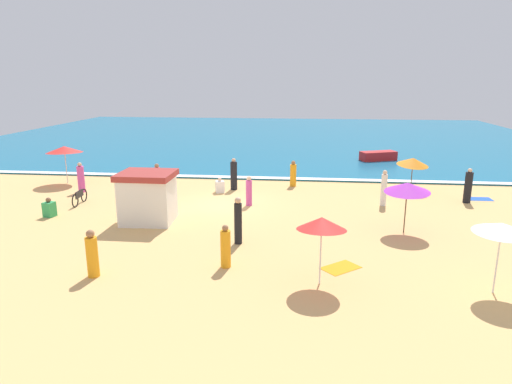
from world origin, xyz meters
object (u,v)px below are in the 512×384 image
object	(u,v)px
beach_umbrella_0	(64,149)
beach_umbrella_1	(413,162)
beachgoer_0	(159,193)
beachgoer_5	(238,221)
beachgoer_6	(49,209)
lifeguard_cabana	(148,197)
beachgoer_11	(293,174)
beachgoer_8	(81,178)
beachgoer_7	(220,186)
beachgoer_4	(234,175)
beach_umbrella_4	(407,187)
parked_bicycle	(80,197)
small_boat_0	(378,156)
beach_umbrella_3	(322,224)
beachgoer_10	(468,187)
beachgoer_1	(249,191)
beachgoer_2	(157,180)
beachgoer_3	(92,255)
beachgoer_12	(384,189)
beach_umbrella_2	(502,228)
beachgoer_9	(226,248)

from	to	relation	value
beach_umbrella_0	beach_umbrella_1	distance (m)	21.01
beachgoer_0	beachgoer_5	world-z (taller)	beachgoer_5
beachgoer_6	lifeguard_cabana	bearing A→B (deg)	-2.73
beachgoer_11	beachgoer_8	bearing A→B (deg)	-167.02
lifeguard_cabana	beachgoer_7	bearing A→B (deg)	68.61
beachgoer_4	beachgoer_0	bearing A→B (deg)	-129.09
beach_umbrella_4	parked_bicycle	xyz separation A→B (m)	(-15.99, 2.75, -1.61)
beachgoer_5	small_boat_0	world-z (taller)	beachgoer_5
beach_umbrella_1	beachgoer_8	size ratio (longest dim) A/B	1.37
beach_umbrella_0	beachgoer_6	world-z (taller)	beach_umbrella_0
beachgoer_0	beachgoer_7	bearing A→B (deg)	51.75
lifeguard_cabana	beach_umbrella_1	size ratio (longest dim) A/B	1.02
beachgoer_6	beachgoer_7	size ratio (longest dim) A/B	1.07
beach_umbrella_3	beachgoer_5	distance (m)	4.72
beachgoer_7	beach_umbrella_4	bearing A→B (deg)	-33.31
beachgoer_5	beachgoer_10	size ratio (longest dim) A/B	1.03
beachgoer_1	beachgoer_2	bearing A→B (deg)	161.62
beachgoer_2	beachgoer_3	bearing A→B (deg)	-82.90
beachgoer_5	small_boat_0	xyz separation A→B (m)	(8.34, 19.18, -0.48)
beach_umbrella_3	beachgoer_6	bearing A→B (deg)	154.94
beachgoer_0	beachgoer_2	bearing A→B (deg)	109.39
beachgoer_4	beachgoer_5	xyz separation A→B (m)	(1.56, -8.82, 0.05)
beachgoer_5	beachgoer_7	distance (m)	8.39
beachgoer_2	beachgoer_3	distance (m)	11.02
beachgoer_0	beachgoer_12	distance (m)	11.58
beachgoer_4	beachgoer_6	world-z (taller)	beachgoer_4
parked_bicycle	small_boat_0	distance (m)	22.61
beachgoer_1	beachgoer_12	bearing A→B (deg)	5.90
parked_bicycle	beachgoer_4	xyz separation A→B (m)	(7.55, 4.03, 0.50)
beachgoer_8	beachgoer_11	bearing A→B (deg)	12.98
beachgoer_5	beachgoer_8	bearing A→B (deg)	144.62
beach_umbrella_4	beachgoer_12	xyz separation A→B (m)	(-0.21, 4.20, -1.10)
beachgoer_11	beachgoer_6	bearing A→B (deg)	-146.60
lifeguard_cabana	small_boat_0	size ratio (longest dim) A/B	0.81
beachgoer_5	beachgoer_7	bearing A→B (deg)	105.70
beach_umbrella_0	beach_umbrella_3	distance (m)	19.91
beachgoer_7	beachgoer_12	world-z (taller)	beachgoer_12
beachgoer_5	beachgoer_11	xyz separation A→B (m)	(1.89, 10.08, -0.20)
beachgoer_1	small_boat_0	size ratio (longest dim) A/B	0.52
beachgoer_6	small_boat_0	bearing A→B (deg)	42.97
lifeguard_cabana	beach_umbrella_0	distance (m)	10.45
beach_umbrella_2	beachgoer_6	distance (m)	19.00
beachgoer_11	parked_bicycle	bearing A→B (deg)	-154.38
beach_umbrella_1	beachgoer_4	size ratio (longest dim) A/B	1.27
beachgoer_9	beachgoer_12	world-z (taller)	beachgoer_12
beach_umbrella_3	beachgoer_1	xyz separation A→B (m)	(-3.40, 8.87, -1.30)
beachgoer_3	beachgoer_9	bearing A→B (deg)	16.23
beach_umbrella_3	beachgoer_12	size ratio (longest dim) A/B	1.24
beach_umbrella_4	beachgoer_7	size ratio (longest dim) A/B	2.88
parked_bicycle	beachgoer_6	distance (m)	2.26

